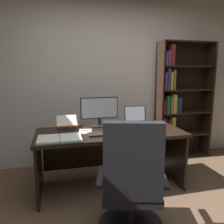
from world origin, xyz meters
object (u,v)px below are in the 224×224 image
Objects in this scene: keyboard at (106,134)px; pen at (87,131)px; laptop at (137,121)px; computer_mouse at (131,132)px; desk at (109,144)px; reading_stand_with_book at (67,122)px; notepad at (85,131)px; office_chair at (132,189)px; monitor at (99,112)px; open_binder at (60,138)px; bookshelf at (178,104)px.

keyboard reaches higher than pen.
laptop reaches higher than computer_mouse.
desk is 0.32m from keyboard.
notepad is at bearing -54.13° from reading_stand_with_book.
laptop is 0.96m from reading_stand_with_book.
desk is 0.36m from notepad.
monitor reaches higher than office_chair.
monitor is 1.70× the size of reading_stand_with_book.
open_binder is at bearing -155.39° from desk.
monitor is 2.36× the size of notepad.
desk is at bearing 8.42° from pen.
monitor reaches higher than desk.
bookshelf is at bearing 31.65° from keyboard.
keyboard reaches higher than desk.
desk is at bearing 7.86° from notepad.
monitor is at bearing 45.09° from notepad.
office_chair reaches higher than open_binder.
laptop reaches higher than keyboard.
bookshelf reaches higher than reading_stand_with_book.
laptop is 3.09× the size of computer_mouse.
laptop is (0.47, 1.15, 0.33)m from office_chair.
monitor is (-0.06, 1.14, 0.48)m from office_chair.
laptop is (0.53, 0.00, -0.15)m from monitor.
notepad is at bearing 138.94° from keyboard.
laptop is 2.29× the size of pen.
pen reaches higher than notepad.
notepad is at bearing 160.03° from computer_mouse.
laptop is at bearing 37.27° from keyboard.
desk is 0.97m from office_chair.
open_binder is at bearing -144.14° from pen.
notepad is (-0.30, -0.04, 0.20)m from desk.
laptop reaches higher than notepad.
computer_mouse is at bearing 0.00° from keyboard.
keyboard is 4.04× the size of computer_mouse.
notepad is 1.50× the size of pen.
computer_mouse is at bearing -20.71° from pen.
office_chair is 2.22× the size of open_binder.
notepad is at bearing -172.14° from desk.
monitor reaches higher than laptop.
reading_stand_with_book is (-0.51, 0.24, 0.26)m from desk.
bookshelf is at bearing 18.45° from monitor.
pen is (-1.62, -0.69, -0.17)m from bookshelf.
reading_stand_with_book is 0.36m from notepad.
laptop is at bearing 16.71° from pen.
pen is (-0.73, -0.22, -0.04)m from laptop.
desk is 0.93× the size of bookshelf.
computer_mouse reaches higher than desk.
monitor is (-1.42, -0.47, 0.01)m from bookshelf.
laptop is at bearing -4.00° from reading_stand_with_book.
bookshelf reaches higher than office_chair.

